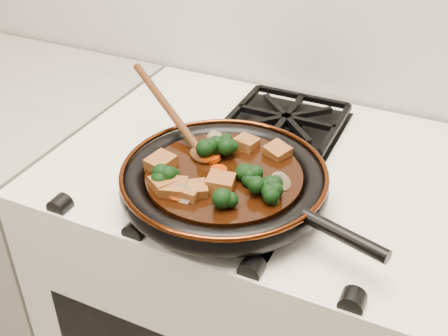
% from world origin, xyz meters
% --- Properties ---
extents(stove, '(0.76, 0.60, 0.90)m').
position_xyz_m(stove, '(0.00, 1.69, 0.45)').
color(stove, white).
rests_on(stove, ground).
extents(burner_grate_front, '(0.23, 0.23, 0.03)m').
position_xyz_m(burner_grate_front, '(0.00, 1.55, 0.91)').
color(burner_grate_front, black).
rests_on(burner_grate_front, stove).
extents(burner_grate_back, '(0.23, 0.23, 0.03)m').
position_xyz_m(burner_grate_back, '(0.00, 1.83, 0.91)').
color(burner_grate_back, black).
rests_on(burner_grate_back, stove).
extents(skillet, '(0.47, 0.35, 0.05)m').
position_xyz_m(skillet, '(-0.01, 1.54, 0.94)').
color(skillet, black).
rests_on(skillet, burner_grate_front).
extents(braising_sauce, '(0.26, 0.26, 0.02)m').
position_xyz_m(braising_sauce, '(-0.01, 1.54, 0.95)').
color(braising_sauce, black).
rests_on(braising_sauce, skillet).
extents(tofu_cube_0, '(0.06, 0.06, 0.03)m').
position_xyz_m(tofu_cube_0, '(-0.07, 1.47, 0.97)').
color(tofu_cube_0, brown).
rests_on(tofu_cube_0, braising_sauce).
extents(tofu_cube_1, '(0.04, 0.04, 0.02)m').
position_xyz_m(tofu_cube_1, '(-0.03, 1.47, 0.97)').
color(tofu_cube_1, brown).
rests_on(tofu_cube_1, braising_sauce).
extents(tofu_cube_2, '(0.05, 0.05, 0.03)m').
position_xyz_m(tofu_cube_2, '(0.05, 1.63, 0.97)').
color(tofu_cube_2, brown).
rests_on(tofu_cube_2, braising_sauce).
extents(tofu_cube_3, '(0.05, 0.05, 0.03)m').
position_xyz_m(tofu_cube_3, '(-0.06, 1.46, 0.97)').
color(tofu_cube_3, brown).
rests_on(tofu_cube_3, braising_sauce).
extents(tofu_cube_4, '(0.05, 0.05, 0.03)m').
position_xyz_m(tofu_cube_4, '(-0.11, 1.51, 0.97)').
color(tofu_cube_4, brown).
rests_on(tofu_cube_4, braising_sauce).
extents(tofu_cube_5, '(0.05, 0.05, 0.03)m').
position_xyz_m(tofu_cube_5, '(0.00, 1.51, 0.97)').
color(tofu_cube_5, brown).
rests_on(tofu_cube_5, braising_sauce).
extents(tofu_cube_6, '(0.04, 0.04, 0.03)m').
position_xyz_m(tofu_cube_6, '(-0.01, 1.64, 0.97)').
color(tofu_cube_6, brown).
rests_on(tofu_cube_6, braising_sauce).
extents(tofu_cube_7, '(0.05, 0.05, 0.02)m').
position_xyz_m(tofu_cube_7, '(-0.02, 1.47, 0.97)').
color(tofu_cube_7, brown).
rests_on(tofu_cube_7, braising_sauce).
extents(broccoli_floret_0, '(0.07, 0.08, 0.07)m').
position_xyz_m(broccoli_floret_0, '(0.07, 1.52, 0.97)').
color(broccoli_floret_0, black).
rests_on(broccoli_floret_0, braising_sauce).
extents(broccoli_floret_1, '(0.08, 0.09, 0.07)m').
position_xyz_m(broccoli_floret_1, '(0.04, 1.53, 0.97)').
color(broccoli_floret_1, black).
rests_on(broccoli_floret_1, braising_sauce).
extents(broccoli_floret_2, '(0.07, 0.07, 0.07)m').
position_xyz_m(broccoli_floret_2, '(-0.08, 1.48, 0.97)').
color(broccoli_floret_2, black).
rests_on(broccoli_floret_2, braising_sauce).
extents(broccoli_floret_3, '(0.08, 0.07, 0.06)m').
position_xyz_m(broccoli_floret_3, '(0.08, 1.53, 0.97)').
color(broccoli_floret_3, black).
rests_on(broccoli_floret_3, braising_sauce).
extents(broccoli_floret_4, '(0.08, 0.08, 0.06)m').
position_xyz_m(broccoli_floret_4, '(-0.05, 1.58, 0.97)').
color(broccoli_floret_4, black).
rests_on(broccoli_floret_4, braising_sauce).
extents(broccoli_floret_5, '(0.09, 0.09, 0.06)m').
position_xyz_m(broccoli_floret_5, '(0.03, 1.47, 0.97)').
color(broccoli_floret_5, black).
rests_on(broccoli_floret_5, braising_sauce).
extents(broccoli_floret_6, '(0.07, 0.07, 0.06)m').
position_xyz_m(broccoli_floret_6, '(-0.03, 1.60, 0.97)').
color(broccoli_floret_6, black).
rests_on(broccoli_floret_6, braising_sauce).
extents(broccoli_floret_7, '(0.07, 0.07, 0.06)m').
position_xyz_m(broccoli_floret_7, '(0.10, 1.51, 0.97)').
color(broccoli_floret_7, black).
rests_on(broccoli_floret_7, braising_sauce).
extents(carrot_coin_0, '(0.03, 0.03, 0.01)m').
position_xyz_m(carrot_coin_0, '(-0.02, 1.49, 0.96)').
color(carrot_coin_0, '#A12C04').
rests_on(carrot_coin_0, braising_sauce).
extents(carrot_coin_1, '(0.03, 0.03, 0.02)m').
position_xyz_m(carrot_coin_1, '(-0.05, 1.57, 0.96)').
color(carrot_coin_1, '#A12C04').
rests_on(carrot_coin_1, braising_sauce).
extents(carrot_coin_2, '(0.03, 0.03, 0.02)m').
position_xyz_m(carrot_coin_2, '(-0.05, 1.46, 0.96)').
color(carrot_coin_2, '#A12C04').
rests_on(carrot_coin_2, braising_sauce).
extents(carrot_coin_3, '(0.03, 0.03, 0.01)m').
position_xyz_m(carrot_coin_3, '(-0.02, 1.54, 0.96)').
color(carrot_coin_3, '#A12C04').
rests_on(carrot_coin_3, braising_sauce).
extents(carrot_coin_4, '(0.03, 0.03, 0.01)m').
position_xyz_m(carrot_coin_4, '(-0.04, 1.57, 0.96)').
color(carrot_coin_4, '#A12C04').
rests_on(carrot_coin_4, braising_sauce).
extents(carrot_coin_5, '(0.03, 0.03, 0.02)m').
position_xyz_m(carrot_coin_5, '(-0.05, 1.60, 0.96)').
color(carrot_coin_5, '#A12C04').
rests_on(carrot_coin_5, braising_sauce).
extents(mushroom_slice_0, '(0.04, 0.04, 0.02)m').
position_xyz_m(mushroom_slice_0, '(0.09, 1.55, 0.97)').
color(mushroom_slice_0, '#766444').
rests_on(mushroom_slice_0, braising_sauce).
extents(mushroom_slice_1, '(0.04, 0.03, 0.03)m').
position_xyz_m(mushroom_slice_1, '(0.09, 1.55, 0.97)').
color(mushroom_slice_1, '#766444').
rests_on(mushroom_slice_1, braising_sauce).
extents(mushroom_slice_2, '(0.04, 0.04, 0.03)m').
position_xyz_m(mushroom_slice_2, '(-0.07, 1.47, 0.97)').
color(mushroom_slice_2, '#766444').
rests_on(mushroom_slice_2, braising_sauce).
extents(mushroom_slice_3, '(0.04, 0.04, 0.03)m').
position_xyz_m(mushroom_slice_3, '(-0.06, 1.62, 0.97)').
color(mushroom_slice_3, '#766444').
rests_on(mushroom_slice_3, braising_sauce).
extents(mushroom_slice_4, '(0.04, 0.03, 0.03)m').
position_xyz_m(mushroom_slice_4, '(-0.04, 1.45, 0.97)').
color(mushroom_slice_4, '#766444').
rests_on(mushroom_slice_4, braising_sauce).
extents(wooden_spoon, '(0.15, 0.11, 0.27)m').
position_xyz_m(wooden_spoon, '(-0.13, 1.62, 0.98)').
color(wooden_spoon, '#4A260F').
rests_on(wooden_spoon, braising_sauce).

